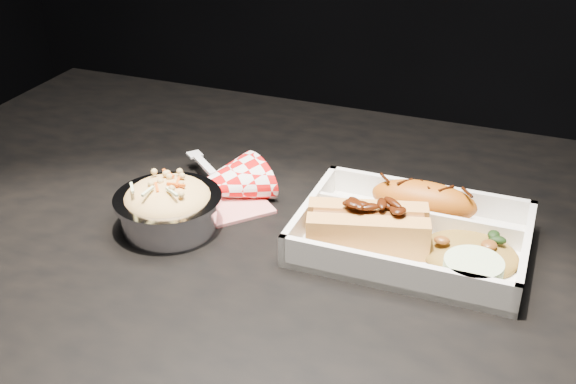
# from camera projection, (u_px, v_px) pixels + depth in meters

# --- Properties ---
(dining_table) EXTENTS (1.20, 0.80, 0.75)m
(dining_table) POSITION_uv_depth(u_px,v_px,m) (298.00, 300.00, 0.87)
(dining_table) COLOR black
(dining_table) RESTS_ON ground
(food_tray) EXTENTS (0.25, 0.18, 0.04)m
(food_tray) POSITION_uv_depth(u_px,v_px,m) (412.00, 238.00, 0.81)
(food_tray) COLOR white
(food_tray) RESTS_ON dining_table
(fried_pastry) EXTENTS (0.12, 0.05, 0.05)m
(fried_pastry) POSITION_uv_depth(u_px,v_px,m) (424.00, 200.00, 0.84)
(fried_pastry) COLOR #B25811
(fried_pastry) RESTS_ON food_tray
(hotdog) EXTENTS (0.14, 0.09, 0.06)m
(hotdog) POSITION_uv_depth(u_px,v_px,m) (368.00, 225.00, 0.79)
(hotdog) COLOR #E29C4D
(hotdog) RESTS_ON food_tray
(fried_rice_mound) EXTENTS (0.11, 0.09, 0.03)m
(fried_rice_mound) POSITION_uv_depth(u_px,v_px,m) (470.00, 245.00, 0.77)
(fried_rice_mound) COLOR olive
(fried_rice_mound) RESTS_ON food_tray
(cupcake_liner) EXTENTS (0.06, 0.06, 0.03)m
(cupcake_liner) POSITION_uv_depth(u_px,v_px,m) (472.00, 273.00, 0.73)
(cupcake_liner) COLOR beige
(cupcake_liner) RESTS_ON food_tray
(foil_coleslaw_cup) EXTENTS (0.12, 0.12, 0.07)m
(foil_coleslaw_cup) POSITION_uv_depth(u_px,v_px,m) (168.00, 205.00, 0.83)
(foil_coleslaw_cup) COLOR silver
(foil_coleslaw_cup) RESTS_ON dining_table
(napkin_fork) EXTENTS (0.16, 0.15, 0.10)m
(napkin_fork) POSITION_uv_depth(u_px,v_px,m) (221.00, 185.00, 0.91)
(napkin_fork) COLOR red
(napkin_fork) RESTS_ON dining_table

